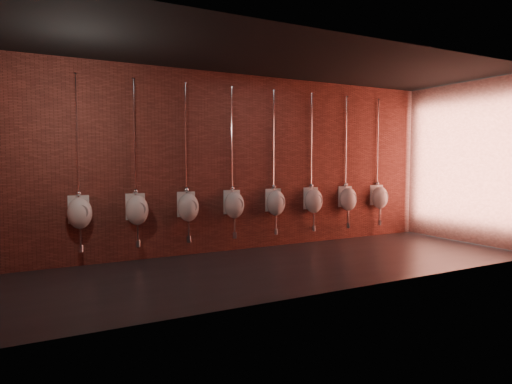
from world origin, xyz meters
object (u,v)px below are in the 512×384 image
urinal_0 (80,212)px  urinal_7 (380,197)px  urinal_1 (137,209)px  urinal_5 (314,200)px  urinal_3 (234,204)px  urinal_2 (188,206)px  urinal_6 (348,198)px  urinal_4 (276,202)px

urinal_0 → urinal_7: bearing=0.0°
urinal_1 → urinal_5: (3.48, 0.00, 0.00)m
urinal_1 → urinal_3: same height
urinal_0 → urinal_7: same height
urinal_2 → urinal_7: bearing=0.0°
urinal_3 → urinal_5: (1.74, 0.00, 0.00)m
urinal_3 → urinal_6: 2.61m
urinal_1 → urinal_5: same height
urinal_2 → urinal_5: 2.61m
urinal_1 → urinal_3: bearing=0.0°
urinal_2 → urinal_7: same height
urinal_3 → urinal_7: 3.48m
urinal_0 → urinal_6: bearing=0.0°
urinal_5 → urinal_1: bearing=180.0°
urinal_4 → urinal_5: (0.87, 0.00, 0.00)m
urinal_0 → urinal_5: (4.35, 0.00, 0.00)m
urinal_3 → urinal_6: bearing=0.0°
urinal_2 → urinal_4: same height
urinal_3 → urinal_5: same height
urinal_0 → urinal_2: size_ratio=1.00×
urinal_1 → urinal_3: (1.74, 0.00, 0.00)m
urinal_0 → urinal_2: 1.74m
urinal_6 → urinal_7: (0.87, 0.00, 0.00)m
urinal_3 → urinal_4: (0.87, 0.00, 0.00)m
urinal_0 → urinal_4: size_ratio=1.00×
urinal_3 → urinal_5: size_ratio=1.00×
urinal_4 → urinal_6: size_ratio=1.00×
urinal_5 → urinal_7: (1.74, 0.00, 0.00)m
urinal_2 → urinal_6: size_ratio=1.00×
urinal_0 → urinal_1: bearing=0.0°
urinal_5 → urinal_2: bearing=180.0°
urinal_2 → urinal_7: (4.35, 0.00, 0.00)m
urinal_7 → urinal_5: bearing=180.0°
urinal_6 → urinal_7: size_ratio=1.00×
urinal_4 → urinal_1: bearing=180.0°
urinal_0 → urinal_1: same height
urinal_0 → urinal_6: 5.22m
urinal_0 → urinal_5: 4.35m
urinal_6 → urinal_5: bearing=180.0°
urinal_0 → urinal_1: (0.87, 0.00, 0.00)m
urinal_2 → urinal_5: (2.61, 0.00, 0.00)m
urinal_6 → urinal_2: bearing=180.0°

